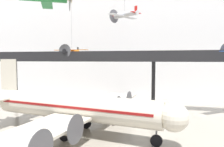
{
  "coord_description": "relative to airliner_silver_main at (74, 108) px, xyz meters",
  "views": [
    {
      "loc": [
        2.14,
        -13.24,
        9.49
      ],
      "look_at": [
        -3.89,
        11.46,
        7.81
      ],
      "focal_mm": 35.0,
      "sensor_mm": 36.0,
      "label": 1
    }
  ],
  "objects": [
    {
      "name": "mezzanine_walkway",
      "position": [
        9.02,
        15.78,
        5.92
      ],
      "size": [
        110.0,
        3.2,
        11.01
      ],
      "color": "black",
      "rests_on": "ground"
    },
    {
      "name": "airliner_silver_main",
      "position": [
        0.0,
        0.0,
        0.0
      ],
      "size": [
        28.04,
        32.15,
        9.49
      ],
      "rotation": [
        0.0,
        0.0,
        -0.16
      ],
      "color": "beige",
      "rests_on": "ground"
    },
    {
      "name": "suspended_plane_orange_highwing",
      "position": [
        -7.77,
        17.02,
        7.57
      ],
      "size": [
        7.48,
        6.11,
        13.27
      ],
      "rotation": [
        0.0,
        0.0,
        4.62
      ],
      "color": "orange"
    },
    {
      "name": "suspended_plane_silver_racer",
      "position": [
        3.32,
        17.22,
        14.72
      ],
      "size": [
        6.4,
        7.14,
        6.53
      ],
      "rotation": [
        0.0,
        0.0,
        2.62
      ],
      "color": "silver"
    },
    {
      "name": "hangar_back_wall",
      "position": [
        9.02,
        28.96,
        10.46
      ],
      "size": [
        140.0,
        3.0,
        27.7
      ],
      "color": "white",
      "rests_on": "ground"
    }
  ]
}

